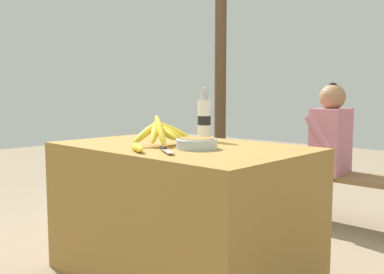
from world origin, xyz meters
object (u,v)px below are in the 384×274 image
object	(u,v)px
knife	(165,150)
serving_bowl	(197,143)
loose_banana_front	(137,147)
support_post_near	(220,66)
seated_vendor	(325,145)
water_bottle	(204,119)
banana_bunch_ripe	(163,131)
banana_bunch_green	(272,157)
wooden_bench	(317,179)

from	to	relation	value
knife	serving_bowl	bearing A→B (deg)	112.57
loose_banana_front	support_post_near	size ratio (longest dim) A/B	0.08
knife	support_post_near	bearing A→B (deg)	153.80
serving_bowl	seated_vendor	distance (m)	1.38
loose_banana_front	support_post_near	bearing A→B (deg)	119.35
water_bottle	banana_bunch_ripe	bearing A→B (deg)	-89.75
banana_bunch_ripe	loose_banana_front	size ratio (longest dim) A/B	1.79
serving_bowl	support_post_near	xyz separation A→B (m)	(-1.19, 1.63, 0.51)
water_bottle	banana_bunch_green	bearing A→B (deg)	102.98
water_bottle	loose_banana_front	xyz separation A→B (m)	(0.08, -0.54, -0.10)
wooden_bench	support_post_near	world-z (taller)	support_post_near
banana_bunch_ripe	knife	distance (m)	0.25
serving_bowl	banana_bunch_green	xyz separation A→B (m)	(-0.47, 1.41, -0.27)
water_bottle	wooden_bench	size ratio (longest dim) A/B	0.19
banana_bunch_ripe	banana_bunch_green	size ratio (longest dim) A/B	1.16
water_bottle	seated_vendor	xyz separation A→B (m)	(0.20, 1.09, -0.22)
banana_bunch_green	water_bottle	bearing A→B (deg)	-77.02
support_post_near	water_bottle	bearing A→B (deg)	-53.85
banana_bunch_ripe	loose_banana_front	xyz separation A→B (m)	(0.08, -0.23, -0.05)
water_bottle	seated_vendor	world-z (taller)	seated_vendor
knife	wooden_bench	bearing A→B (deg)	122.99
serving_bowl	loose_banana_front	distance (m)	0.28
water_bottle	knife	xyz separation A→B (m)	(0.18, -0.47, -0.11)
wooden_bench	support_post_near	bearing A→B (deg)	168.81
banana_bunch_ripe	seated_vendor	xyz separation A→B (m)	(0.20, 1.40, -0.18)
wooden_bench	water_bottle	bearing A→B (deg)	-96.59
serving_bowl	water_bottle	xyz separation A→B (m)	(-0.21, 0.29, 0.09)
loose_banana_front	seated_vendor	distance (m)	1.64
serving_bowl	loose_banana_front	size ratio (longest dim) A/B	1.01
loose_banana_front	knife	world-z (taller)	loose_banana_front
wooden_bench	banana_bunch_green	world-z (taller)	banana_bunch_green
knife	loose_banana_front	bearing A→B (deg)	-114.19
loose_banana_front	seated_vendor	size ratio (longest dim) A/B	0.19
banana_bunch_green	banana_bunch_ripe	bearing A→B (deg)	-79.74
wooden_bench	loose_banana_front	bearing A→B (deg)	-91.77
knife	wooden_bench	world-z (taller)	knife
serving_bowl	seated_vendor	bearing A→B (deg)	90.46
serving_bowl	banana_bunch_green	bearing A→B (deg)	108.35
seated_vendor	loose_banana_front	bearing A→B (deg)	81.17
banana_bunch_green	seated_vendor	bearing A→B (deg)	-4.22
banana_bunch_green	support_post_near	size ratio (longest dim) A/B	0.12
support_post_near	wooden_bench	bearing A→B (deg)	-11.19
loose_banana_front	wooden_bench	distance (m)	1.71
seated_vendor	banana_bunch_green	world-z (taller)	seated_vendor
loose_banana_front	seated_vendor	world-z (taller)	seated_vendor
loose_banana_front	knife	size ratio (longest dim) A/B	1.10
knife	banana_bunch_green	distance (m)	1.67
loose_banana_front	wooden_bench	world-z (taller)	loose_banana_front
serving_bowl	seated_vendor	xyz separation A→B (m)	(-0.01, 1.38, -0.13)
serving_bowl	wooden_bench	size ratio (longest dim) A/B	0.13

